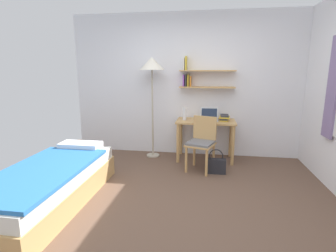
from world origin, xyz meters
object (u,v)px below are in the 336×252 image
Objects in this scene: handbag at (216,165)px; desk at (206,128)px; laptop at (209,117)px; bed at (50,185)px; book_stack at (224,118)px; desk_chair at (202,141)px; standing_lamp at (152,68)px; water_bottle at (185,114)px.

desk is at bearing 105.58° from handbag.
laptop is at bearing 100.09° from handbag.
book_stack reaches higher than bed.
laptop reaches higher than handbag.
bed is 2.25m from desk_chair.
desk is at bearing 46.45° from bed.
book_stack is at bearing 78.10° from handbag.
standing_lamp is 4.62× the size of handbag.
water_bottle is at bearing -176.18° from desk.
standing_lamp is 1.32m from laptop.
water_bottle is (-0.32, 0.48, 0.36)m from desk_chair.
standing_lamp reaches higher than laptop.
water_bottle reaches higher than laptop.
handbag is (0.23, -0.13, -0.34)m from desk_chair.
water_bottle is at bearing 132.06° from handbag.
desk is 0.20m from laptop.
book_stack reaches higher than handbag.
bed is 2.52m from standing_lamp.
desk is at bearing -176.43° from book_stack.
bed is at bearing -113.37° from standing_lamp.
water_bottle is (-0.37, -0.03, 0.25)m from desk.
water_bottle is 0.59× the size of handbag.
desk_chair is 0.43m from handbag.
standing_lamp is at bearing 179.16° from book_stack.
book_stack is (0.69, 0.04, -0.06)m from water_bottle.
handbag is at bearing -79.91° from laptop.
laptop is (0.06, 0.05, 0.19)m from desk.
book_stack is (0.26, -0.03, -0.00)m from laptop.
desk reaches higher than handbag.
desk_chair is at bearing 38.51° from bed.
desk is (1.80, 1.90, 0.34)m from bed.
book_stack is at bearing 42.12° from bed.
desk is 2.61× the size of handbag.
desk is 4.43× the size of water_bottle.
water_bottle is (-0.43, -0.07, 0.06)m from laptop.
desk is at bearing -2.28° from standing_lamp.
desk_chair is at bearing 149.48° from handbag.
handbag is at bearing -74.42° from desk.
desk_chair reaches higher than desk.
standing_lamp is 5.82× the size of laptop.
desk_chair is at bearing -30.56° from standing_lamp.
standing_lamp is at bearing 149.45° from handbag.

